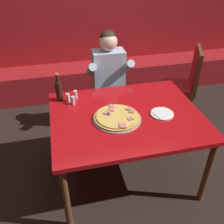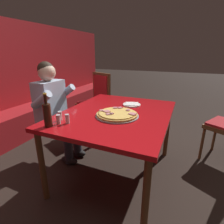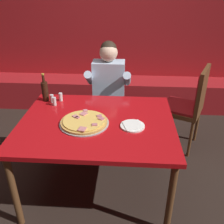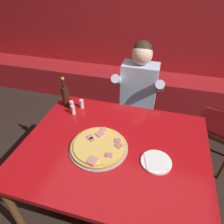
{
  "view_description": "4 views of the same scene",
  "coord_description": "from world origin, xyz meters",
  "views": [
    {
      "loc": [
        -0.55,
        -1.8,
        2.07
      ],
      "look_at": [
        -0.13,
        0.01,
        0.81
      ],
      "focal_mm": 40.0,
      "sensor_mm": 36.0,
      "label": 1
    },
    {
      "loc": [
        -1.63,
        -0.66,
        1.38
      ],
      "look_at": [
        -0.09,
        0.01,
        0.8
      ],
      "focal_mm": 28.0,
      "sensor_mm": 36.0,
      "label": 2
    },
    {
      "loc": [
        0.26,
        -1.91,
        1.89
      ],
      "look_at": [
        0.13,
        0.16,
        0.78
      ],
      "focal_mm": 40.0,
      "sensor_mm": 36.0,
      "label": 3
    },
    {
      "loc": [
        0.27,
        -1.01,
        1.86
      ],
      "look_at": [
        -0.1,
        0.29,
        0.86
      ],
      "focal_mm": 32.0,
      "sensor_mm": 36.0,
      "label": 4
    }
  ],
  "objects": [
    {
      "name": "booth_wall_panel",
      "position": [
        0.0,
        2.18,
        0.95
      ],
      "size": [
        6.8,
        0.16,
        1.9
      ],
      "primitive_type": "cube",
      "color": "#A3191E",
      "rests_on": "ground_plane"
    },
    {
      "name": "plate_white_paper",
      "position": [
        0.32,
        -0.07,
        0.78
      ],
      "size": [
        0.21,
        0.21,
        0.02
      ],
      "color": "white",
      "rests_on": "main_dining_table"
    },
    {
      "name": "shaker_red_pepper_flakes",
      "position": [
        -0.42,
        0.4,
        0.81
      ],
      "size": [
        0.04,
        0.04,
        0.09
      ],
      "color": "silver",
      "rests_on": "main_dining_table"
    },
    {
      "name": "shaker_parmesan",
      "position": [
        -0.5,
        0.35,
        0.81
      ],
      "size": [
        0.04,
        0.04,
        0.09
      ],
      "color": "silver",
      "rests_on": "main_dining_table"
    },
    {
      "name": "shaker_black_pepper",
      "position": [
        -0.46,
        0.29,
        0.81
      ],
      "size": [
        0.04,
        0.04,
        0.09
      ],
      "color": "silver",
      "rests_on": "main_dining_table"
    },
    {
      "name": "main_dining_table",
      "position": [
        0.0,
        0.0,
        0.7
      ],
      "size": [
        1.37,
        1.1,
        0.77
      ],
      "color": "brown",
      "rests_on": "ground_plane"
    },
    {
      "name": "ground_plane",
      "position": [
        0.0,
        0.0,
        0.0
      ],
      "size": [
        24.0,
        24.0,
        0.0
      ],
      "primitive_type": "plane",
      "color": "black"
    },
    {
      "name": "booth_bench",
      "position": [
        0.0,
        1.86,
        0.23
      ],
      "size": [
        6.46,
        0.48,
        0.46
      ],
      "primitive_type": "cube",
      "color": "#A3191E",
      "rests_on": "ground_plane"
    },
    {
      "name": "diner_seated_blue_shirt",
      "position": [
        0.04,
        0.84,
        0.71
      ],
      "size": [
        0.53,
        0.53,
        1.27
      ],
      "color": "black",
      "rests_on": "ground_plane"
    },
    {
      "name": "pizza",
      "position": [
        -0.1,
        -0.05,
        0.79
      ],
      "size": [
        0.43,
        0.43,
        0.05
      ],
      "color": "#9E9EA3",
      "rests_on": "main_dining_table"
    },
    {
      "name": "beer_bottle",
      "position": [
        -0.58,
        0.39,
        0.88
      ],
      "size": [
        0.07,
        0.07,
        0.29
      ],
      "color": "black",
      "rests_on": "main_dining_table"
    }
  ]
}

